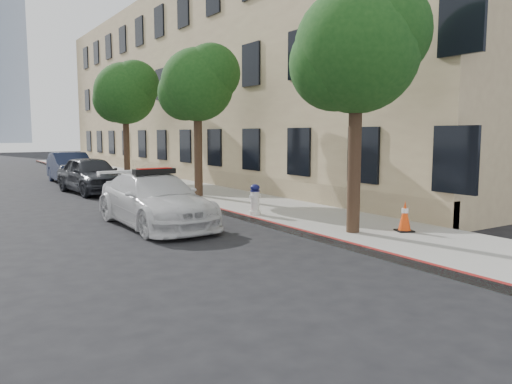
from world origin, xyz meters
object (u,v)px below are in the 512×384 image
(police_car, at_px, (155,200))
(parked_car_mid, at_px, (91,175))
(fire_hydrant, at_px, (255,200))
(parked_car_far, at_px, (70,168))
(traffic_cone, at_px, (405,216))

(police_car, relative_size, parked_car_mid, 1.09)
(fire_hydrant, bearing_deg, police_car, 160.21)
(parked_car_far, distance_m, fire_hydrant, 13.87)
(police_car, xyz_separation_m, parked_car_mid, (0.51, 8.24, 0.06))
(parked_car_mid, distance_m, parked_car_far, 4.84)
(parked_car_far, relative_size, traffic_cone, 6.30)
(parked_car_far, bearing_deg, police_car, -91.79)
(police_car, distance_m, traffic_cone, 6.29)
(parked_car_mid, height_order, traffic_cone, parked_car_mid)
(fire_hydrant, bearing_deg, parked_car_mid, 97.59)
(parked_car_mid, bearing_deg, traffic_cone, -78.56)
(fire_hydrant, relative_size, traffic_cone, 1.20)
(police_car, bearing_deg, parked_car_far, 85.56)
(parked_car_far, height_order, traffic_cone, parked_car_far)
(police_car, xyz_separation_m, fire_hydrant, (2.70, -0.65, -0.12))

